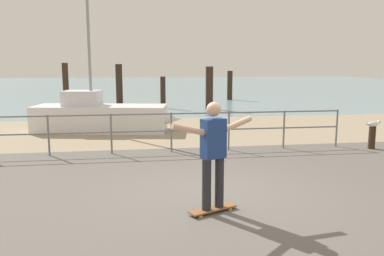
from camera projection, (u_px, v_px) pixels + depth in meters
The scene contains 14 objects.
ground_plane at pixel (227, 220), 5.86m from camera, with size 24.00×10.00×0.04m, color #605B56.
beach_strip at pixel (173, 130), 13.67m from camera, with size 24.00×6.00×0.04m, color tan.
sea_surface at pixel (146, 86), 41.00m from camera, with size 72.00×50.00×0.04m, color #75939E.
railing_fence at pixel (142, 127), 10.07m from camera, with size 10.76×0.05×1.05m.
sailboat at pixel (105, 117), 13.33m from camera, with size 5.06×2.13×5.12m.
skateboard at pixel (213, 209), 6.10m from camera, with size 0.81×0.51×0.08m.
skateboarder at pixel (213, 149), 5.95m from camera, with size 1.36×0.67×1.65m.
bollard_short at pixel (372, 138), 10.62m from camera, with size 0.18×0.18×0.62m, color #332319.
seagull at pixel (373, 124), 10.57m from camera, with size 0.49×0.18×0.18m.
groyne_post_0 at pixel (66, 89), 17.96m from camera, with size 0.27×0.27×2.33m, color #332319.
groyne_post_1 at pixel (119, 85), 21.81m from camera, with size 0.37×0.37×2.27m, color #332319.
groyne_post_2 at pixel (163, 93), 20.25m from camera, with size 0.27×0.27×1.64m, color #332319.
groyne_post_3 at pixel (209, 88), 19.77m from camera, with size 0.38×0.38×2.15m, color #332319.
groyne_post_4 at pixel (230, 86), 24.93m from camera, with size 0.33×0.33×1.85m, color #332319.
Camera 1 is at (-1.34, -6.43, 2.30)m, focal length 36.85 mm.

